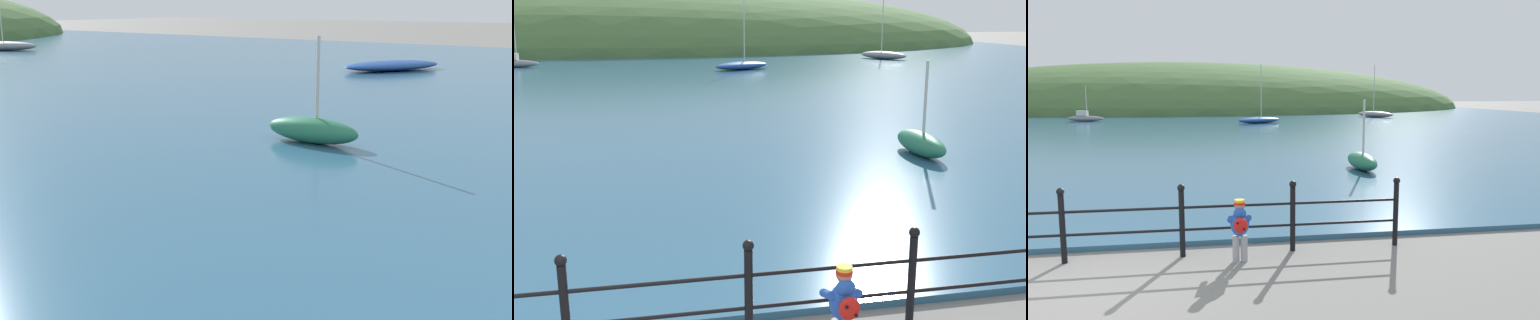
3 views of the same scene
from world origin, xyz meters
The scene contains 9 objects.
ground_plane centered at (0.00, 0.00, 0.00)m, with size 200.00×200.00×0.00m, color slate.
water centered at (0.00, 32.00, 0.05)m, with size 80.00×60.00×0.10m, color #2D5B7A.
far_hillside centered at (0.00, 65.13, 0.00)m, with size 78.76×43.32×12.76m.
iron_railing centered at (0.60, 1.50, 0.64)m, with size 9.28×0.12×1.21m.
child_in_coat centered at (2.42, 1.09, 0.61)m, with size 0.38×0.53×1.00m.
boat_twin_mast centered at (18.32, 38.59, 0.41)m, with size 3.19×3.87×4.88m.
boat_white_sailboat centered at (-7.41, 36.84, 0.40)m, with size 3.19×1.53×2.95m.
boat_nearest_quay centered at (6.53, 32.34, 0.36)m, with size 3.91×2.75×4.56m.
boat_mid_harbor centered at (7.08, 9.00, 0.39)m, with size 0.72×2.18×2.29m.
Camera 3 is at (1.81, -6.53, 2.71)m, focal length 35.00 mm.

